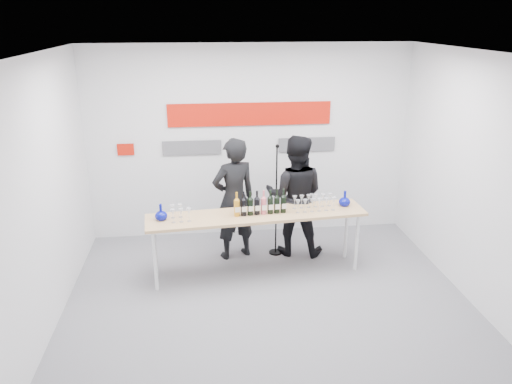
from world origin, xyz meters
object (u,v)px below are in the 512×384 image
at_px(tasting_table, 257,218).
at_px(mic_stand, 276,221).
at_px(presenter_left, 234,199).
at_px(presenter_right, 295,196).

bearing_deg(tasting_table, mic_stand, 53.04).
relative_size(tasting_table, mic_stand, 1.76).
xyz_separation_m(tasting_table, presenter_left, (-0.26, 0.55, 0.08)).
xyz_separation_m(tasting_table, mic_stand, (0.35, 0.56, -0.30)).
height_order(presenter_left, presenter_right, presenter_right).
height_order(tasting_table, mic_stand, mic_stand).
distance_m(tasting_table, mic_stand, 0.73).
height_order(tasting_table, presenter_left, presenter_left).
bearing_deg(presenter_left, mic_stand, 160.45).
relative_size(tasting_table, presenter_left, 1.66).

